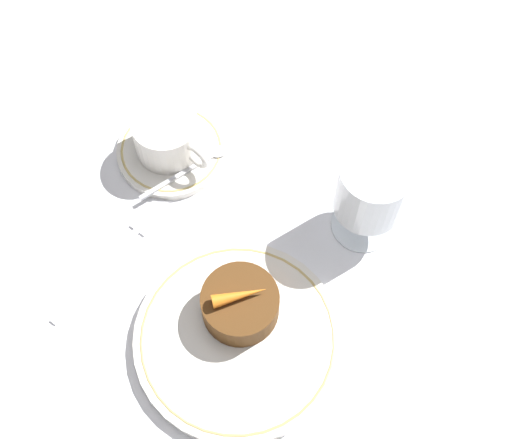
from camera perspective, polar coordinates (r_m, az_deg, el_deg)
ground_plane at (r=0.78m, az=-1.51°, el=-7.41°), size 3.00×3.00×0.00m
dinner_plate at (r=0.76m, az=-1.48°, el=-9.50°), size 0.22×0.22×0.01m
saucer at (r=0.87m, az=-6.78°, el=5.52°), size 0.13×0.13×0.01m
coffee_cup at (r=0.85m, az=-7.14°, el=6.73°), size 0.10×0.08×0.05m
spoon at (r=0.85m, az=-4.96°, el=4.24°), size 0.04×0.12×0.00m
wine_glass at (r=0.76m, az=9.20°, el=2.19°), size 0.08×0.08×0.12m
fork at (r=0.82m, az=-10.54°, el=-2.00°), size 0.03×0.19×0.01m
dessert_cake at (r=0.75m, az=-1.36°, el=-6.90°), size 0.08×0.08×0.04m
carrot_garnish at (r=0.72m, az=-1.41°, el=-6.19°), size 0.04×0.06×0.01m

